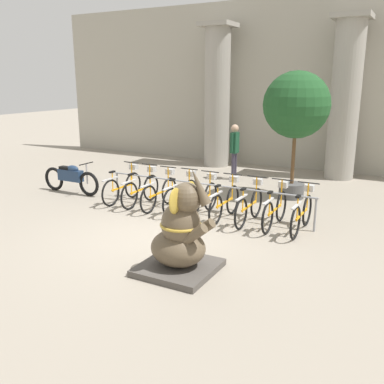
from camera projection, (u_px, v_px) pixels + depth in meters
name	position (u px, v px, depth m)	size (l,w,h in m)	color
ground_plane	(158.00, 238.00, 8.95)	(60.00, 60.00, 0.00)	gray
building_facade	(286.00, 85.00, 15.48)	(20.00, 0.20, 6.00)	#A39E8E
column_left	(217.00, 96.00, 15.77)	(1.17, 1.17, 5.16)	gray
column_right	(345.00, 98.00, 13.68)	(1.17, 1.17, 5.16)	gray
bike_rack	(205.00, 189.00, 10.40)	(5.46, 0.05, 0.77)	gray
bicycle_0	(123.00, 186.00, 11.50)	(0.48, 1.69, 1.02)	black
bicycle_1	(141.00, 189.00, 11.22)	(0.48, 1.69, 1.02)	black
bicycle_2	(160.00, 192.00, 10.90)	(0.48, 1.69, 1.02)	black
bicycle_3	(181.00, 195.00, 10.65)	(0.48, 1.69, 1.02)	black
bicycle_4	(202.00, 198.00, 10.34)	(0.48, 1.69, 1.02)	black
bicycle_5	(225.00, 202.00, 10.06)	(0.48, 1.69, 1.02)	black
bicycle_6	(250.00, 205.00, 9.79)	(0.48, 1.69, 1.02)	black
bicycle_7	(275.00, 209.00, 9.52)	(0.48, 1.69, 1.02)	black
bicycle_8	(302.00, 213.00, 9.21)	(0.48, 1.69, 1.02)	black
elephant_statue	(181.00, 237.00, 7.22)	(1.25, 1.25, 1.88)	#4C4742
motorcycle	(71.00, 178.00, 12.33)	(2.04, 0.55, 0.94)	black
person_pedestrian	(235.00, 146.00, 13.88)	(0.24, 0.47, 1.80)	#383342
potted_tree	(296.00, 108.00, 11.35)	(1.78, 1.78, 3.44)	#4C4C4C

